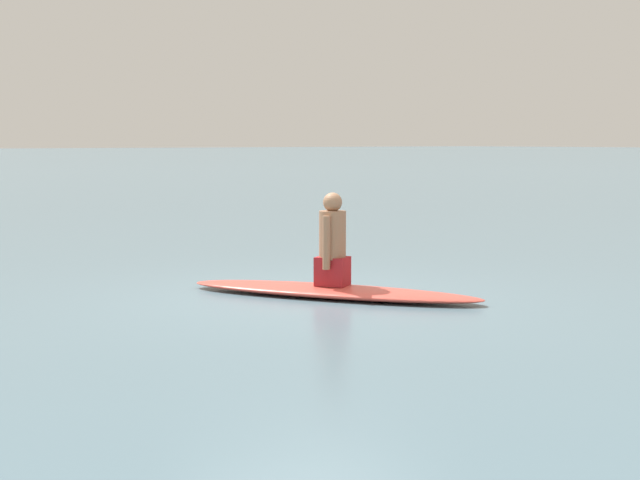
{
  "coord_description": "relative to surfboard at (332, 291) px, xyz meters",
  "views": [
    {
      "loc": [
        -8.32,
        5.9,
        1.69
      ],
      "look_at": [
        -0.22,
        0.01,
        0.65
      ],
      "focal_mm": 53.49,
      "sensor_mm": 36.0,
      "label": 1
    }
  ],
  "objects": [
    {
      "name": "surfboard",
      "position": [
        0.0,
        0.0,
        0.0
      ],
      "size": [
        3.24,
        2.36,
        0.13
      ],
      "primitive_type": "ellipsoid",
      "rotation": [
        0.0,
        0.0,
        -2.59
      ],
      "color": "#D84C3F",
      "rests_on": "ground"
    },
    {
      "name": "ground_plane",
      "position": [
        0.11,
        0.24,
        -0.06
      ],
      "size": [
        400.0,
        400.0,
        0.0
      ],
      "primitive_type": "plane",
      "color": "slate"
    },
    {
      "name": "person_paddler",
      "position": [
        0.0,
        0.0,
        0.52
      ],
      "size": [
        0.43,
        0.42,
        1.01
      ],
      "rotation": [
        0.0,
        0.0,
        -2.59
      ],
      "color": "#A51E23",
      "rests_on": "surfboard"
    }
  ]
}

